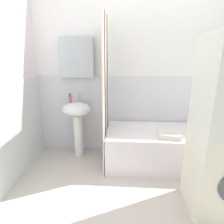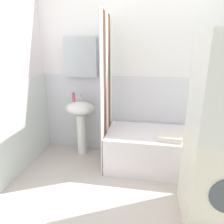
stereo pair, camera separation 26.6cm
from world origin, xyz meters
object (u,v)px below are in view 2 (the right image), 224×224
Objects in this scene: soap_dispenser at (74,97)px; conditioner_bottle at (213,121)px; sink at (81,116)px; body_wash_bottle at (206,121)px; bathtub at (164,150)px; towel_folded at (170,137)px.

soap_dispenser reaches higher than conditioner_bottle.
sink is at bearing -0.03° from soap_dispenser.
conditioner_bottle is 0.87× the size of body_wash_bottle.
bathtub is (1.33, -0.18, -0.64)m from soap_dispenser.
bathtub is at bearing -154.15° from body_wash_bottle.
bathtub is 0.83m from conditioner_bottle.
towel_folded is (1.37, -0.39, -0.36)m from soap_dispenser.
towel_folded is at bearing -16.93° from sink.
bathtub is 0.35m from towel_folded.
sink is 3.46× the size of body_wash_bottle.
bathtub is 5.50× the size of towel_folded.
body_wash_bottle reaches higher than bathtub.
sink reaches higher than conditioner_bottle.
body_wash_bottle is at bearing 41.99° from towel_folded.
conditioner_bottle is (2.00, 0.13, -0.29)m from soap_dispenser.
body_wash_bottle is (1.80, 0.09, 0.01)m from sink.
conditioner_bottle reaches higher than bathtub.
bathtub is at bearing -8.52° from sink.
soap_dispenser reaches higher than body_wash_bottle.
sink is 0.30m from soap_dispenser.
conditioner_bottle is (1.91, 0.13, -0.01)m from sink.
soap_dispenser is 0.49× the size of towel_folded.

